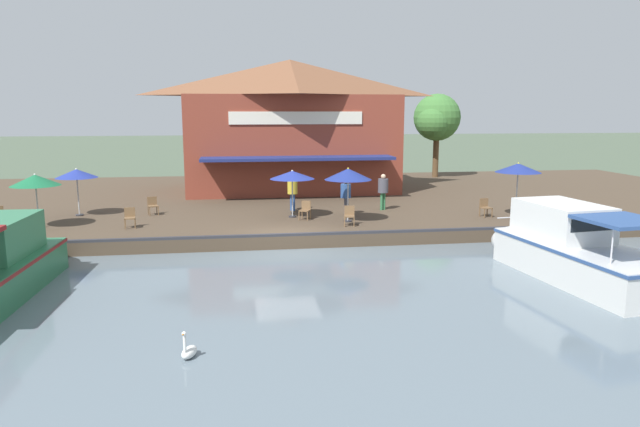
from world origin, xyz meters
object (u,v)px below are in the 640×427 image
person_mid_patio (292,189)px  tree_upstream_bank (436,119)px  cafe_chair_mid_patio (130,217)px  cafe_chair_back_row_seat (153,205)px  person_at_quay_edge (346,193)px  motorboat_mid_row (566,248)px  waterfront_restaurant (290,124)px  patio_umbrella_back_row (35,180)px  patio_umbrella_by_entrance (518,168)px  swan (189,351)px  cafe_chair_under_first_umbrella (305,209)px  mooring_post (573,217)px  person_near_entrance (383,187)px  patio_umbrella_near_quay_edge (348,174)px  patio_umbrella_far_corner (292,175)px  cafe_chair_beside_entrance (485,206)px  cafe_chair_far_corner_seat (349,215)px  patio_umbrella_mid_patio_left (76,174)px

person_mid_patio → tree_upstream_bank: size_ratio=0.28×
cafe_chair_mid_patio → cafe_chair_back_row_seat: same height
person_at_quay_edge → motorboat_mid_row: (9.04, 5.73, -0.71)m
person_mid_patio → waterfront_restaurant: bearing=175.2°
patio_umbrella_back_row → motorboat_mid_row: (8.02, 19.10, -1.65)m
patio_umbrella_by_entrance → swan: 18.70m
cafe_chair_mid_patio → cafe_chair_under_first_umbrella: bearing=95.9°
cafe_chair_back_row_seat → mooring_post: size_ratio=1.15×
patio_umbrella_back_row → person_near_entrance: size_ratio=1.28×
patio_umbrella_back_row → patio_umbrella_near_quay_edge: (0.59, 13.16, 0.11)m
cafe_chair_mid_patio → mooring_post: size_ratio=1.15×
patio_umbrella_far_corner → cafe_chair_mid_patio: patio_umbrella_far_corner is taller
patio_umbrella_back_row → person_at_quay_edge: patio_umbrella_back_row is taller
cafe_chair_beside_entrance → swan: 17.79m
cafe_chair_back_row_seat → person_at_quay_edge: (1.41, 9.03, 0.60)m
cafe_chair_far_corner_seat → patio_umbrella_back_row: bearing=-96.4°
waterfront_restaurant → person_at_quay_edge: size_ratio=7.62×
patio_umbrella_mid_patio_left → patio_umbrella_near_quay_edge: patio_umbrella_near_quay_edge is taller
patio_umbrella_far_corner → person_near_entrance: 4.89m
patio_umbrella_mid_patio_left → patio_umbrella_by_entrance: (3.35, 20.12, 0.30)m
patio_umbrella_back_row → person_at_quay_edge: (-1.02, 13.36, -0.94)m
waterfront_restaurant → cafe_chair_mid_patio: waterfront_restaurant is taller
patio_umbrella_back_row → patio_umbrella_by_entrance: bearing=88.2°
cafe_chair_mid_patio → patio_umbrella_mid_patio_left: bearing=-138.7°
patio_umbrella_back_row → cafe_chair_far_corner_seat: 13.22m
waterfront_restaurant → person_near_entrance: waterfront_restaurant is taller
motorboat_mid_row → cafe_chair_far_corner_seat: bearing=-137.3°
patio_umbrella_back_row → person_near_entrance: bearing=97.9°
person_at_quay_edge → cafe_chair_under_first_umbrella: bearing=-67.7°
patio_umbrella_near_quay_edge → cafe_chair_beside_entrance: 6.78m
motorboat_mid_row → waterfront_restaurant: bearing=-158.0°
patio_umbrella_mid_patio_left → person_near_entrance: (0.54, 14.53, -0.85)m
patio_umbrella_far_corner → person_at_quay_edge: bearing=94.0°
cafe_chair_far_corner_seat → motorboat_mid_row: 8.91m
cafe_chair_back_row_seat → person_near_entrance: size_ratio=0.47×
cafe_chair_mid_patio → person_near_entrance: bearing=103.2°
person_mid_patio → swan: (15.50, -3.83, -1.46)m
person_mid_patio → cafe_chair_far_corner_seat: bearing=26.6°
cafe_chair_far_corner_seat → patio_umbrella_near_quay_edge: bearing=173.2°
patio_umbrella_back_row → cafe_chair_beside_entrance: 19.79m
cafe_chair_mid_patio → person_mid_patio: (-3.19, 7.19, 0.62)m
cafe_chair_back_row_seat → swan: bearing=10.5°
patio_umbrella_near_quay_edge → mooring_post: 9.82m
patio_umbrella_far_corner → person_near_entrance: patio_umbrella_far_corner is taller
cafe_chair_beside_entrance → mooring_post: (2.58, 2.82, -0.10)m
patio_umbrella_near_quay_edge → cafe_chair_beside_entrance: bearing=92.5°
patio_umbrella_far_corner → person_near_entrance: bearing=105.8°
patio_umbrella_back_row → person_mid_patio: (-2.61, 11.01, -0.92)m
patio_umbrella_far_corner → motorboat_mid_row: patio_umbrella_far_corner is taller
cafe_chair_mid_patio → tree_upstream_bank: (-15.98, 18.99, 3.79)m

